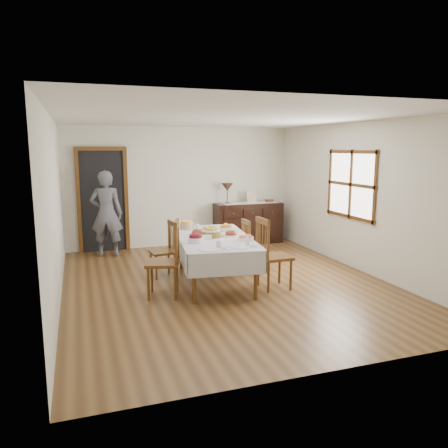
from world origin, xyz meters
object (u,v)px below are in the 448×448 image
object	(u,v)px
chair_right_near	(271,253)
chair_right_far	(253,246)
dining_table	(214,242)
chair_left_near	(167,258)
chair_left_far	(165,248)
person	(106,211)
table_lamp	(227,188)
sideboard	(248,223)

from	to	relation	value
chair_right_near	chair_right_far	bearing A→B (deg)	-6.04
dining_table	chair_right_near	distance (m)	0.94
chair_left_near	chair_left_far	distance (m)	1.06
chair_right_far	person	distance (m)	3.10
chair_left_near	person	size ratio (longest dim) A/B	0.61
person	dining_table	bearing A→B (deg)	135.41
chair_right_far	person	xyz separation A→B (m)	(-2.31, 2.01, 0.44)
person	table_lamp	world-z (taller)	person
chair_right_near	person	size ratio (longest dim) A/B	0.61
sideboard	chair_left_far	bearing A→B (deg)	-139.16
person	chair_left_near	bearing A→B (deg)	116.12
chair_right_far	sideboard	bearing A→B (deg)	-19.84
chair_left_far	sideboard	xyz separation A→B (m)	(2.31, 1.99, -0.01)
sideboard	person	distance (m)	3.17
chair_right_near	person	distance (m)	3.72
chair_left_far	chair_right_far	xyz separation A→B (m)	(1.49, -0.27, -0.00)
dining_table	table_lamp	size ratio (longest dim) A/B	5.04
chair_right_far	table_lamp	size ratio (longest dim) A/B	2.03
chair_left_near	chair_right_near	size ratio (longest dim) A/B	1.01
dining_table	chair_left_far	world-z (taller)	chair_left_far
chair_right_near	chair_right_far	size ratio (longest dim) A/B	1.19
dining_table	person	xyz separation A→B (m)	(-1.50, 2.37, 0.25)
chair_left_near	chair_right_near	world-z (taller)	chair_left_near
chair_right_far	sideboard	world-z (taller)	chair_right_far
chair_right_near	person	xyz separation A→B (m)	(-2.23, 2.95, 0.36)
chair_left_near	table_lamp	distance (m)	3.72
dining_table	sideboard	size ratio (longest dim) A/B	1.51
table_lamp	sideboard	bearing A→B (deg)	-2.43
chair_right_far	sideboard	size ratio (longest dim) A/B	0.61
table_lamp	chair_left_far	bearing A→B (deg)	-131.95
chair_right_near	sideboard	xyz separation A→B (m)	(0.90, 3.20, -0.10)
chair_left_near	chair_right_near	distance (m)	1.59
chair_right_far	sideboard	xyz separation A→B (m)	(0.82, 2.26, -0.01)
chair_left_far	sideboard	bearing A→B (deg)	124.31
chair_left_far	chair_right_near	world-z (taller)	chair_right_near
chair_left_near	sideboard	bearing A→B (deg)	157.46
chair_left_near	chair_right_far	world-z (taller)	chair_left_near
chair_left_near	chair_left_far	bearing A→B (deg)	-172.99
chair_right_far	table_lamp	world-z (taller)	table_lamp
chair_right_near	sideboard	world-z (taller)	chair_right_near
dining_table	person	bearing A→B (deg)	129.84
chair_right_far	person	size ratio (longest dim) A/B	0.51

